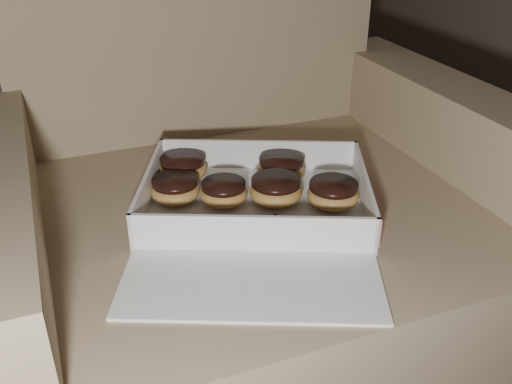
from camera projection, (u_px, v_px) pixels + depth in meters
name	position (u px, v px, depth m)	size (l,w,h in m)	color
armchair	(244.00, 242.00, 1.08)	(0.93, 0.78, 0.97)	#837153
bakery_box	(257.00, 212.00, 0.90)	(0.49, 0.52, 0.06)	white
donut_a	(281.00, 168.00, 1.00)	(0.08, 0.08, 0.04)	#BD8542
donut_b	(183.00, 168.00, 1.00)	(0.08, 0.08, 0.04)	#BD8542
donut_c	(224.00, 192.00, 0.92)	(0.08, 0.08, 0.04)	#BD8542
donut_d	(175.00, 189.00, 0.93)	(0.08, 0.08, 0.04)	#BD8542
donut_e	(333.00, 194.00, 0.92)	(0.08, 0.08, 0.04)	#BD8542
donut_f	(276.00, 190.00, 0.93)	(0.09, 0.09, 0.04)	#BD8542
crumb_a	(275.00, 215.00, 0.90)	(0.01, 0.01, 0.00)	black
crumb_b	(205.00, 238.00, 0.84)	(0.01, 0.01, 0.00)	black
crumb_c	(164.00, 223.00, 0.88)	(0.01, 0.01, 0.00)	black
crumb_d	(323.00, 243.00, 0.83)	(0.01, 0.01, 0.00)	black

